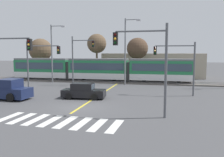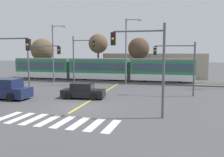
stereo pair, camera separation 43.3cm
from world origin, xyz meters
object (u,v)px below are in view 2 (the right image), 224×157
at_px(pickup_truck, 5,90).
at_px(traffic_light_mid_right, 179,60).
at_px(bare_tree_east, 139,49).
at_px(traffic_light_mid_left, 39,58).
at_px(traffic_light_near_right, 146,57).
at_px(light_rail_tram, 100,69).
at_px(bare_tree_west, 98,44).
at_px(traffic_light_far_left, 80,54).
at_px(sedan_crossing, 83,91).
at_px(street_lamp_centre, 127,48).
at_px(bare_tree_far_west, 42,50).
at_px(street_lamp_west, 54,50).
at_px(traffic_light_near_left, 4,59).

relative_size(pickup_truck, traffic_light_mid_right, 0.98).
distance_m(traffic_light_mid_right, bare_tree_east, 14.82).
bearing_deg(traffic_light_mid_left, traffic_light_near_right, -33.28).
bearing_deg(light_rail_tram, bare_tree_west, 109.99).
bearing_deg(traffic_light_near_right, traffic_light_far_left, 125.77).
bearing_deg(sedan_crossing, street_lamp_centre, 77.00).
distance_m(street_lamp_centre, bare_tree_west, 9.27).
bearing_deg(bare_tree_west, traffic_light_far_left, -89.72).
xyz_separation_m(traffic_light_far_left, traffic_light_mid_right, (12.96, -5.23, -0.57)).
xyz_separation_m(traffic_light_near_right, bare_tree_far_west, (-21.17, 23.19, 0.74)).
bearing_deg(traffic_light_near_right, street_lamp_west, 133.14).
bearing_deg(street_lamp_centre, traffic_light_near_right, -75.69).
distance_m(bare_tree_far_west, bare_tree_east, 17.78).
bearing_deg(traffic_light_far_left, bare_tree_far_west, 140.91).
xyz_separation_m(light_rail_tram, sedan_crossing, (2.25, -13.33, -1.35)).
relative_size(traffic_light_mid_left, traffic_light_near_left, 0.98).
bearing_deg(sedan_crossing, traffic_light_far_left, 112.73).
xyz_separation_m(sedan_crossing, pickup_truck, (-7.38, -2.04, 0.14)).
bearing_deg(bare_tree_east, sedan_crossing, -100.70).
bearing_deg(light_rail_tram, street_lamp_centre, -27.91).
relative_size(traffic_light_mid_left, traffic_light_near_right, 0.90).
distance_m(light_rail_tram, street_lamp_centre, 6.22).
height_order(traffic_light_far_left, street_lamp_centre, street_lamp_centre).
xyz_separation_m(light_rail_tram, traffic_light_far_left, (-1.50, -4.38, 2.29)).
xyz_separation_m(light_rail_tram, pickup_truck, (-5.13, -15.37, -1.20)).
height_order(sedan_crossing, traffic_light_near_left, traffic_light_near_left).
bearing_deg(traffic_light_near_left, bare_tree_west, 87.91).
relative_size(traffic_light_near_right, traffic_light_mid_right, 1.15).
distance_m(pickup_truck, traffic_light_mid_right, 17.81).
bearing_deg(street_lamp_west, street_lamp_centre, 0.41).
height_order(traffic_light_mid_right, traffic_light_near_left, traffic_light_near_left).
relative_size(bare_tree_west, bare_tree_east, 1.11).
height_order(light_rail_tram, bare_tree_east, bare_tree_east).
distance_m(traffic_light_far_left, bare_tree_far_west, 13.88).
bearing_deg(traffic_light_mid_right, light_rail_tram, 140.05).
distance_m(light_rail_tram, bare_tree_far_west, 13.34).
bearing_deg(bare_tree_far_west, bare_tree_west, -0.68).
distance_m(traffic_light_near_left, street_lamp_centre, 17.78).
bearing_deg(pickup_truck, traffic_light_near_right, -13.82).
height_order(sedan_crossing, bare_tree_east, bare_tree_east).
xyz_separation_m(traffic_light_mid_left, street_lamp_west, (-1.93, 7.51, 1.05)).
bearing_deg(street_lamp_west, bare_tree_west, 55.13).
xyz_separation_m(pickup_truck, traffic_light_near_left, (2.75, -3.38, 3.13)).
bearing_deg(bare_tree_west, sedan_crossing, -77.82).
height_order(sedan_crossing, traffic_light_mid_left, traffic_light_mid_left).
height_order(traffic_light_far_left, traffic_light_near_left, traffic_light_far_left).
height_order(sedan_crossing, traffic_light_far_left, traffic_light_far_left).
xyz_separation_m(traffic_light_mid_left, traffic_light_mid_right, (15.84, 0.51, -0.07)).
height_order(sedan_crossing, pickup_truck, pickup_truck).
bearing_deg(bare_tree_east, traffic_light_near_left, -109.20).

